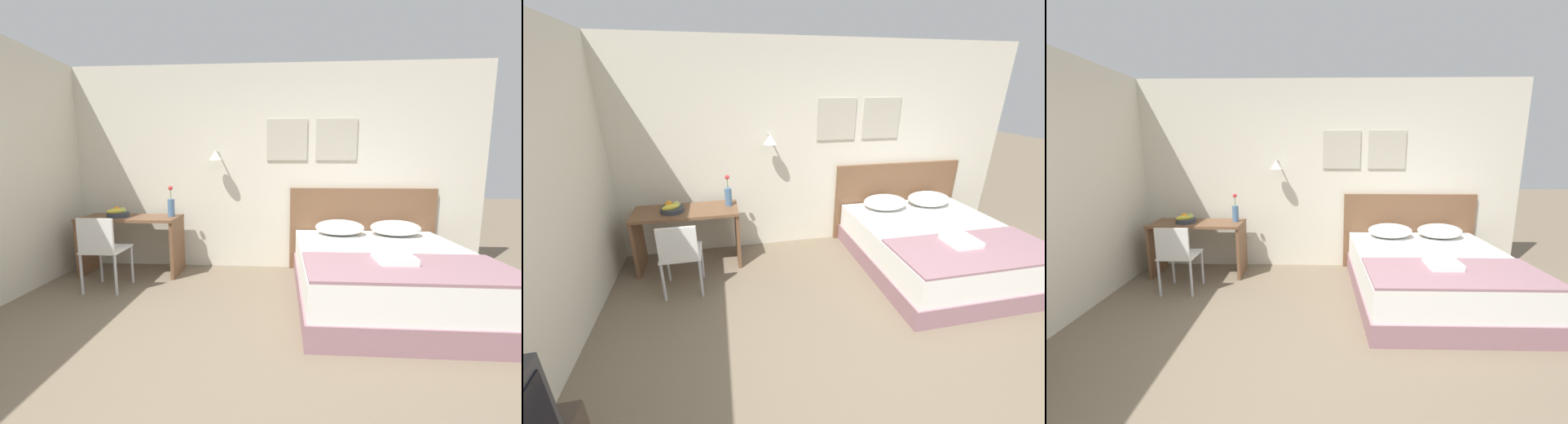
# 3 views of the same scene
# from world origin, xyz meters

# --- Properties ---
(ground_plane) EXTENTS (24.00, 24.00, 0.00)m
(ground_plane) POSITION_xyz_m (0.00, 0.00, 0.00)
(ground_plane) COLOR #756651
(wall_back) EXTENTS (5.74, 0.31, 2.65)m
(wall_back) POSITION_xyz_m (0.01, 2.67, 1.33)
(wall_back) COLOR beige
(wall_back) RESTS_ON ground_plane
(bed) EXTENTS (1.75, 1.98, 0.53)m
(bed) POSITION_xyz_m (1.34, 1.59, 0.26)
(bed) COLOR gray
(bed) RESTS_ON ground_plane
(headboard) EXTENTS (1.87, 0.06, 1.08)m
(headboard) POSITION_xyz_m (1.34, 2.61, 0.54)
(headboard) COLOR brown
(headboard) RESTS_ON ground_plane
(pillow_left) EXTENTS (0.59, 0.44, 0.18)m
(pillow_left) POSITION_xyz_m (1.00, 2.31, 0.62)
(pillow_left) COLOR white
(pillow_left) RESTS_ON bed
(pillow_right) EXTENTS (0.59, 0.44, 0.18)m
(pillow_right) POSITION_xyz_m (1.67, 2.31, 0.62)
(pillow_right) COLOR white
(pillow_right) RESTS_ON bed
(throw_blanket) EXTENTS (1.69, 0.79, 0.02)m
(throw_blanket) POSITION_xyz_m (1.34, 1.02, 0.54)
(throw_blanket) COLOR gray
(throw_blanket) RESTS_ON bed
(folded_towel_near_foot) EXTENTS (0.31, 0.32, 0.06)m
(folded_towel_near_foot) POSITION_xyz_m (1.26, 1.16, 0.59)
(folded_towel_near_foot) COLOR white
(folded_towel_near_foot) RESTS_ON throw_blanket
(desk) EXTENTS (1.22, 0.51, 0.74)m
(desk) POSITION_xyz_m (-1.61, 2.27, 0.52)
(desk) COLOR brown
(desk) RESTS_ON ground_plane
(desk_chair) EXTENTS (0.42, 0.42, 0.83)m
(desk_chair) POSITION_xyz_m (-1.65, 1.66, 0.50)
(desk_chair) COLOR white
(desk_chair) RESTS_ON ground_plane
(fruit_bowl) EXTENTS (0.27, 0.27, 0.12)m
(fruit_bowl) POSITION_xyz_m (-1.76, 2.25, 0.78)
(fruit_bowl) COLOR #333842
(fruit_bowl) RESTS_ON desk
(flower_vase) EXTENTS (0.09, 0.09, 0.39)m
(flower_vase) POSITION_xyz_m (-1.10, 2.33, 0.87)
(flower_vase) COLOR #4C7099
(flower_vase) RESTS_ON desk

